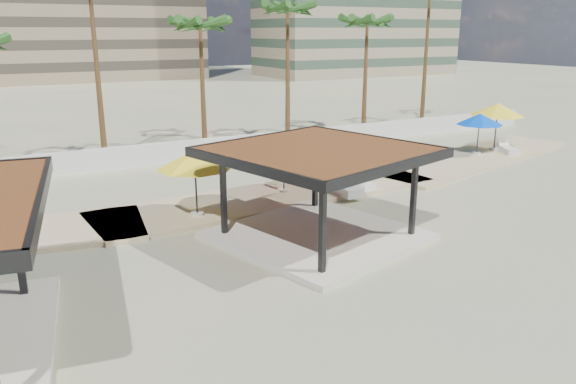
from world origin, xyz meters
The scene contains 15 objects.
ground centered at (0.00, 0.00, 0.00)m, with size 200.00×200.00×0.00m, color tan.
promenade centered at (2.00, 7.67, 0.06)m, with size 44.45×7.97×0.24m.
boundary_wall centered at (0.00, 16.00, 0.60)m, with size 56.00×0.30×1.20m, color silver.
pavilion_central centered at (1.05, 1.78, 1.99)m, with size 8.08×8.08×3.33m.
umbrella_b centered at (-2.05, 5.80, 2.43)m, with size 3.57×3.57×2.62m.
umbrella_c centered at (2.60, 7.23, 2.14)m, with size 2.94×2.94×2.28m.
umbrella_d centered at (16.42, 8.84, 2.23)m, with size 3.10×3.10×2.39m.
umbrella_e centered at (18.27, 9.20, 2.63)m, with size 3.99×3.99×2.85m.
lounger_b centered at (5.99, 6.27, 0.35)m, with size 0.71×1.92×0.72m.
lounger_c centered at (4.83, 5.86, 0.40)m, with size 0.89×2.46×0.92m.
lounger_d centered at (18.40, 8.31, 0.36)m, with size 1.45×2.10×0.76m.
palm_e centered at (3.00, 18.40, 7.27)m, with size 3.00×3.00×8.39m.
palm_f centered at (9.00, 18.60, 8.23)m, with size 3.00×3.00×9.40m.
palm_g centered at (15.00, 18.20, 7.52)m, with size 3.00×3.00×8.64m.
palm_h centered at (21.00, 18.80, 9.39)m, with size 3.00×3.00×10.64m.
Camera 1 is at (-8.98, -14.35, 7.19)m, focal length 35.00 mm.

